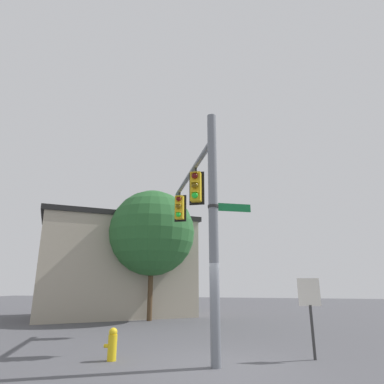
{
  "coord_description": "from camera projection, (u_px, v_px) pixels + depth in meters",
  "views": [
    {
      "loc": [
        -1.34,
        8.66,
        1.99
      ],
      "look_at": [
        1.17,
        -2.52,
        5.24
      ],
      "focal_mm": 30.13,
      "sensor_mm": 36.0,
      "label": 1
    }
  ],
  "objects": [
    {
      "name": "traffic_light_mid_inner",
      "position": [
        179.0,
        207.0,
        14.38
      ],
      "size": [
        0.54,
        0.49,
        1.31
      ],
      "color": "black"
    },
    {
      "name": "mast_arm",
      "position": [
        191.0,
        174.0,
        12.38
      ],
      "size": [
        2.72,
        5.6,
        0.17
      ],
      "primitive_type": "cylinder",
      "rotation": [
        0.0,
        1.57,
        5.15
      ],
      "color": "slate"
    },
    {
      "name": "ground_plane",
      "position": [
        216.0,
        368.0,
        7.87
      ],
      "size": [
        80.0,
        80.0,
        0.0
      ],
      "primitive_type": "plane",
      "color": "#4C4C51"
    },
    {
      "name": "tree_by_storefront",
      "position": [
        152.0,
        233.0,
        18.99
      ],
      "size": [
        4.98,
        4.98,
        7.36
      ],
      "color": "#4C3823",
      "rests_on": "ground"
    },
    {
      "name": "signal_pole",
      "position": [
        213.0,
        228.0,
        8.81
      ],
      "size": [
        0.26,
        0.26,
        6.87
      ],
      "primitive_type": "cylinder",
      "color": "slate",
      "rests_on": "ground"
    },
    {
      "name": "storefront_building",
      "position": [
        117.0,
        266.0,
        20.74
      ],
      "size": [
        10.89,
        10.17,
        6.15
      ],
      "color": "#A89E89",
      "rests_on": "ground"
    },
    {
      "name": "fire_hydrant",
      "position": [
        112.0,
        344.0,
        8.68
      ],
      "size": [
        0.35,
        0.24,
        0.82
      ],
      "color": "yellow",
      "rests_on": "ground"
    },
    {
      "name": "traffic_light_nearest_pole",
      "position": [
        196.0,
        187.0,
        11.3
      ],
      "size": [
        0.54,
        0.49,
        1.31
      ],
      "color": "black"
    },
    {
      "name": "street_name_sign",
      "position": [
        223.0,
        207.0,
        9.04
      ],
      "size": [
        1.16,
        0.64,
        0.22
      ],
      "color": "#147238"
    },
    {
      "name": "historical_marker",
      "position": [
        310.0,
        305.0,
        9.05
      ],
      "size": [
        0.6,
        0.08,
        2.13
      ],
      "color": "#333333",
      "rests_on": "ground"
    }
  ]
}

